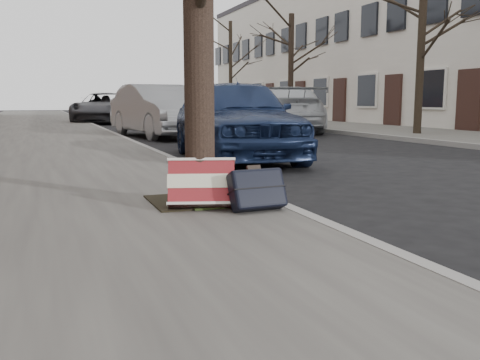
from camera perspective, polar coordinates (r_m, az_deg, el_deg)
name	(u,v)px	position (r m, az deg, el deg)	size (l,w,h in m)	color
ground	(444,223)	(5.19, 20.96, -4.30)	(120.00, 120.00, 0.00)	black
near_sidewalk	(28,132)	(18.79, -21.65, 4.75)	(5.00, 70.00, 0.12)	slate
far_sidewalk	(336,126)	(21.88, 10.18, 5.66)	(4.00, 70.00, 0.12)	slate
house_far	(431,43)	(25.90, 19.73, 13.57)	(6.70, 40.00, 7.20)	beige
dirt_patch	(195,201)	(5.25, -4.85, -2.20)	(0.85, 0.85, 0.01)	black
suitcase_red	(202,184)	(4.85, -4.12, -0.40)	(0.59, 0.16, 0.43)	maroon
suitcase_navy	(257,189)	(4.76, 1.84, -0.95)	(0.51, 0.16, 0.36)	black
car_near_front	(235,118)	(9.99, -0.54, 6.60)	(1.81, 4.50, 1.53)	#162344
car_near_mid	(159,111)	(16.30, -8.62, 7.32)	(1.66, 4.77, 1.57)	#A1A4A8
car_near_back	(104,108)	(26.74, -14.28, 7.46)	(2.42, 5.25, 1.46)	#39393E
car_far_front	(285,110)	(18.85, 4.87, 7.50)	(2.17, 5.34, 1.55)	#B7BBBF
car_far_back	(247,111)	(22.87, 0.72, 7.40)	(1.54, 3.84, 1.31)	maroon
tree_far_a	(421,50)	(16.90, 18.74, 12.97)	(0.23, 0.23, 4.84)	black
tree_far_b	(291,69)	(24.19, 5.44, 11.74)	(0.24, 0.24, 4.71)	black
tree_far_c	(231,70)	(31.50, -1.01, 11.69)	(0.21, 0.21, 5.45)	black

